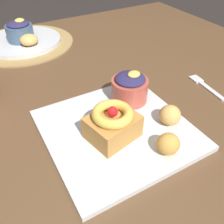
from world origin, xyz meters
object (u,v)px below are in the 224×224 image
at_px(front_plate, 117,130).
at_px(berry_ramekin, 130,88).
at_px(back_plate, 23,41).
at_px(cake_slice, 113,124).
at_px(fritter_front, 170,115).
at_px(back_pastry, 28,40).
at_px(fork, 204,85).
at_px(back_ramekin, 20,31).
at_px(fritter_middle, 168,144).

height_order(front_plate, berry_ramekin, berry_ramekin).
bearing_deg(back_plate, cake_slice, -85.88).
xyz_separation_m(fritter_front, back_pastry, (-0.16, 0.53, 0.00)).
relative_size(cake_slice, fork, 0.86).
relative_size(front_plate, back_pastry, 4.87).
bearing_deg(back_ramekin, fork, -54.85).
xyz_separation_m(berry_ramekin, fritter_front, (0.03, -0.11, -0.01)).
xyz_separation_m(berry_ramekin, fork, (0.22, -0.04, -0.04)).
bearing_deg(front_plate, fork, 6.81).
relative_size(cake_slice, back_pastry, 1.82).
xyz_separation_m(cake_slice, berry_ramekin, (0.10, 0.09, 0.00)).
bearing_deg(cake_slice, back_pastry, 93.72).
relative_size(berry_ramekin, fork, 0.68).
xyz_separation_m(back_plate, fork, (0.36, -0.52, -0.01)).
bearing_deg(fritter_middle, back_plate, 99.47).
distance_m(berry_ramekin, back_plate, 0.50).
bearing_deg(fritter_middle, berry_ramekin, 80.66).
height_order(back_plate, back_pastry, back_pastry).
xyz_separation_m(fritter_middle, back_plate, (-0.11, 0.66, -0.02)).
height_order(back_ramekin, fork, back_ramekin).
bearing_deg(cake_slice, back_plate, 94.12).
bearing_deg(back_plate, berry_ramekin, -73.90).
relative_size(fritter_middle, back_pastry, 0.74).
bearing_deg(cake_slice, berry_ramekin, 42.51).
bearing_deg(berry_ramekin, cake_slice, -137.49).
bearing_deg(back_plate, front_plate, -83.69).
distance_m(fritter_middle, back_plate, 0.67).
bearing_deg(back_ramekin, fritter_front, -73.97).
distance_m(fritter_middle, fork, 0.28).
distance_m(cake_slice, fritter_middle, 0.11).
bearing_deg(back_plate, fritter_front, -74.41).
relative_size(fritter_middle, back_plate, 0.17).
bearing_deg(fritter_front, front_plate, 158.08).
xyz_separation_m(front_plate, back_plate, (-0.06, 0.55, 0.01)).
xyz_separation_m(cake_slice, back_pastry, (-0.03, 0.51, -0.01)).
relative_size(berry_ramekin, back_pastry, 1.44).
bearing_deg(fritter_front, fork, 22.12).
bearing_deg(fork, cake_slice, 105.80).
relative_size(front_plate, fritter_middle, 6.58).
xyz_separation_m(back_ramekin, fork, (0.36, -0.51, -0.05)).
bearing_deg(cake_slice, front_plate, 40.93).
bearing_deg(fritter_middle, fork, 29.54).
relative_size(front_plate, cake_slice, 2.68).
bearing_deg(back_pastry, fork, -52.67).
bearing_deg(berry_ramekin, front_plate, -137.09).
height_order(front_plate, fritter_front, fritter_front).
relative_size(back_pastry, fork, 0.47).
bearing_deg(back_ramekin, back_plate, 65.92).
relative_size(fritter_middle, back_ramekin, 0.49).
relative_size(berry_ramekin, fritter_middle, 1.95).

